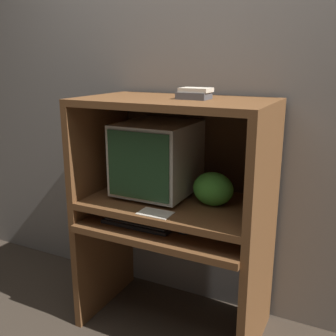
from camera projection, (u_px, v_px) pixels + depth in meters
name	position (u px, v px, depth m)	size (l,w,h in m)	color
wall_back	(201.00, 96.00, 2.29)	(6.00, 0.06, 2.60)	gray
desk_base	(171.00, 262.00, 2.19)	(1.00, 0.61, 0.65)	brown
desk_monitor_shelf	(174.00, 205.00, 2.14)	(1.00, 0.59, 0.12)	brown
hutch_upper	(178.00, 132.00, 2.06)	(1.00, 0.59, 0.54)	brown
crt_monitor	(157.00, 158.00, 2.17)	(0.39, 0.43, 0.41)	beige
keyboard	(139.00, 223.00, 2.09)	(0.39, 0.14, 0.03)	black
mouse	(184.00, 232.00, 1.98)	(0.06, 0.04, 0.03)	#28282B
snack_bag	(213.00, 189.00, 2.03)	(0.21, 0.16, 0.18)	green
book_stack	(195.00, 94.00, 1.94)	(0.16, 0.12, 0.06)	#4C4C51
paper_card	(156.00, 213.00, 1.94)	(0.17, 0.11, 0.00)	beige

